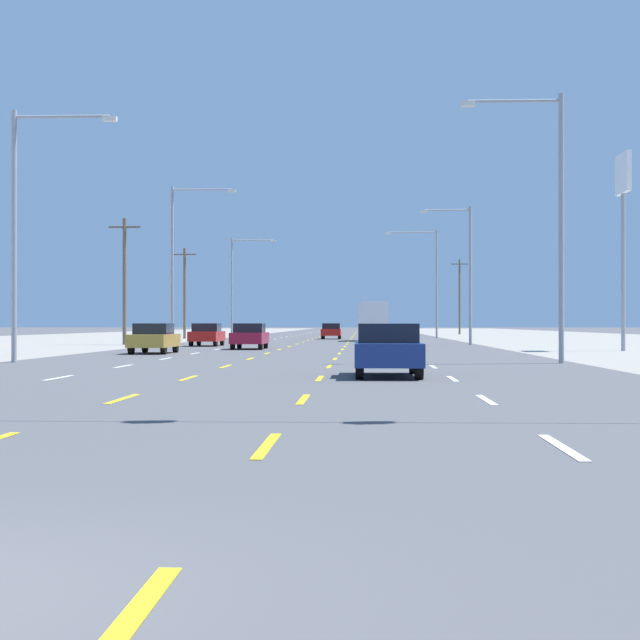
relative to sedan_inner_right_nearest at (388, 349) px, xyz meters
name	(u,v)px	position (x,y,z in m)	size (l,w,h in m)	color
ground_plane	(321,344)	(-3.58, 42.83, -0.76)	(572.00, 572.00, 0.00)	#4C4C4F
lane_markings	(336,337)	(-3.58, 81.33, -0.75)	(10.64, 227.60, 0.01)	white
signal_span_wire	(182,73)	(-3.56, -12.24, 4.68)	(27.24, 0.53, 9.10)	brown
sedan_inner_right_nearest	(388,349)	(0.00, 0.00, 0.00)	(1.80, 4.50, 1.46)	navy
sedan_far_left_near	(154,338)	(-10.81, 21.21, 0.00)	(1.80, 4.50, 1.46)	#B28C33
sedan_inner_left_mid	(250,336)	(-7.10, 29.77, 0.00)	(1.80, 4.50, 1.46)	maroon
sedan_far_left_midfar	(207,334)	(-10.74, 37.67, 0.00)	(1.80, 4.50, 1.46)	red
box_truck_inner_right_far	(373,319)	(0.16, 56.77, 1.08)	(2.40, 7.20, 3.23)	#235B2D
sedan_center_turn_farther	(331,331)	(-3.64, 67.44, 0.00)	(1.80, 4.50, 1.46)	red
pole_sign_right_row_1	(623,197)	(13.09, 26.87, 7.42)	(0.24, 2.59, 10.47)	gray
streetlight_left_row_0	(25,216)	(-13.33, 9.64, 4.71)	(3.97, 0.26, 9.44)	gray
streetlight_right_row_0	(552,209)	(6.21, 9.64, 4.91)	(3.76, 0.26, 9.88)	gray
streetlight_left_row_1	(178,253)	(-13.31, 41.71, 5.50)	(4.46, 0.26, 10.86)	gray
streetlight_right_row_1	(466,265)	(6.24, 41.71, 4.62)	(3.45, 0.26, 9.38)	gray
streetlight_left_row_2	(236,280)	(-13.27, 73.77, 5.05)	(4.48, 0.26, 9.98)	gray
streetlight_right_row_2	(431,275)	(6.03, 73.77, 5.51)	(5.14, 0.26, 10.71)	gray
utility_pole_left_row_1	(124,279)	(-17.01, 41.62, 3.76)	(2.20, 0.26, 8.65)	brown
utility_pole_left_row_2	(185,291)	(-17.74, 69.68, 3.76)	(2.20, 0.26, 8.65)	brown
utility_pole_right_row_3	(460,295)	(12.00, 108.09, 4.37)	(2.20, 0.26, 9.85)	brown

